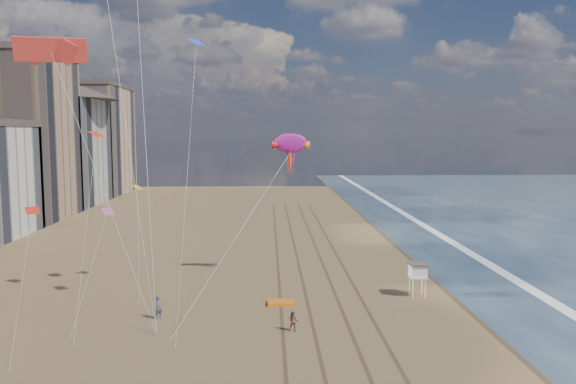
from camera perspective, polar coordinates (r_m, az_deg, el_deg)
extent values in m
plane|color=#42301E|center=(71.99, 15.30, -6.29)|extent=(260.00, 260.00, 0.00)
plane|color=white|center=(73.34, 18.45, -6.16)|extent=(260.00, 260.00, 0.00)
cube|color=brown|center=(59.08, -0.94, -8.78)|extent=(0.28, 120.00, 0.01)
cube|color=brown|center=(59.17, 1.41, -8.76)|extent=(0.28, 120.00, 0.01)
cube|color=brown|center=(59.40, 4.14, -8.71)|extent=(0.28, 120.00, 0.01)
cube|color=brown|center=(59.67, 6.26, -8.67)|extent=(0.28, 120.00, 0.01)
cube|color=tan|center=(108.33, -25.93, 4.86)|extent=(16.00, 20.00, 28.00)
cube|color=#473D38|center=(109.14, -26.30, 12.48)|extent=(16.32, 20.40, 1.00)
cube|color=#BCB2A3|center=(126.77, -22.01, 3.76)|extent=(15.00, 22.00, 22.00)
cone|color=#473D38|center=(127.03, -22.25, 9.72)|extent=(34.22, 34.22, 4.40)
cube|color=tan|center=(147.74, -19.31, 4.90)|extent=(16.00, 24.00, 26.00)
cube|color=#473D38|center=(148.16, -19.50, 10.13)|extent=(16.32, 24.48, 1.00)
cylinder|color=white|center=(53.41, 12.57, -9.59)|extent=(0.12, 0.12, 1.73)
cylinder|color=white|center=(53.70, 13.78, -9.54)|extent=(0.12, 0.12, 1.73)
cylinder|color=white|center=(54.48, 12.26, -9.27)|extent=(0.12, 0.12, 1.73)
cylinder|color=white|center=(54.77, 13.45, -9.22)|extent=(0.12, 0.12, 1.73)
cube|color=white|center=(53.83, 13.04, -8.37)|extent=(1.54, 1.54, 0.12)
cube|color=white|center=(53.69, 13.06, -7.78)|extent=(1.44, 1.44, 1.06)
cube|color=#473D38|center=(53.55, 13.07, -7.13)|extent=(1.73, 1.73, 0.10)
cube|color=orange|center=(50.66, -0.71, -11.17)|extent=(2.41, 1.55, 0.27)
ellipsoid|color=#A8198C|center=(56.69, 0.29, 4.99)|extent=(3.88, 0.73, 2.30)
cone|color=red|center=(56.65, -1.12, 4.81)|extent=(1.04, 0.87, 0.87)
cone|color=orange|center=(56.76, 1.69, 4.81)|extent=(1.04, 0.87, 0.87)
cylinder|color=silver|center=(49.18, -4.89, -3.96)|extent=(0.03, 0.03, 23.20)
imported|color=#54566C|center=(47.80, -13.02, -11.35)|extent=(0.84, 0.82, 1.94)
imported|color=#8F4B49|center=(43.95, 0.53, -13.00)|extent=(0.91, 0.79, 1.59)
cube|color=#FB4037|center=(48.14, -22.99, 13.16)|extent=(5.45, 1.79, 1.85)
plane|color=red|center=(51.73, -18.88, 5.58)|extent=(1.67, 1.70, 0.50)
plane|color=yellow|center=(57.11, -15.05, 0.46)|extent=(1.25, 1.29, 0.45)
plane|color=red|center=(45.91, -24.53, -1.71)|extent=(1.66, 1.63, 0.43)
plane|color=blue|center=(48.90, -9.30, 14.82)|extent=(1.79, 1.78, 0.66)
plane|color=#D75398|center=(52.66, -17.83, -1.89)|extent=(1.60, 1.57, 0.54)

